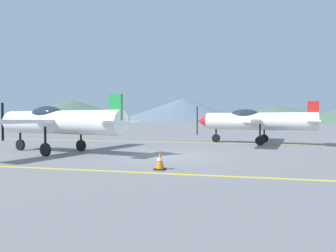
% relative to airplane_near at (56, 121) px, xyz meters
% --- Properties ---
extents(ground_plane, '(400.00, 400.00, 0.00)m').
position_rel_airplane_near_xyz_m(ground_plane, '(5.63, 0.12, -1.56)').
color(ground_plane, slate).
extents(apron_line_near, '(80.00, 0.16, 0.01)m').
position_rel_airplane_near_xyz_m(apron_line_near, '(5.63, -4.13, -1.56)').
color(apron_line_near, yellow).
rests_on(apron_line_near, ground_plane).
extents(apron_line_far, '(80.00, 0.16, 0.01)m').
position_rel_airplane_near_xyz_m(apron_line_far, '(5.63, 7.65, -1.56)').
color(apron_line_far, yellow).
rests_on(apron_line_far, ground_plane).
extents(airplane_near, '(8.12, 9.25, 2.78)m').
position_rel_airplane_near_xyz_m(airplane_near, '(0.00, 0.00, 0.00)').
color(airplane_near, white).
rests_on(airplane_near, ground_plane).
extents(airplane_mid, '(8.12, 9.27, 2.78)m').
position_rel_airplane_near_xyz_m(airplane_mid, '(9.82, 7.74, 0.00)').
color(airplane_mid, white).
rests_on(airplane_mid, ground_plane).
extents(traffic_cone_front, '(0.36, 0.36, 0.59)m').
position_rel_airplane_near_xyz_m(traffic_cone_front, '(6.19, -3.43, -1.28)').
color(traffic_cone_front, black).
rests_on(traffic_cone_front, ground_plane).
extents(hill_left, '(68.30, 68.30, 10.24)m').
position_rel_airplane_near_xyz_m(hill_left, '(-66.32, 111.48, 3.55)').
color(hill_left, '#4C6651').
rests_on(hill_left, ground_plane).
extents(hill_centerleft, '(66.80, 66.80, 11.55)m').
position_rel_airplane_near_xyz_m(hill_centerleft, '(-17.36, 131.01, 4.21)').
color(hill_centerleft, slate).
rests_on(hill_centerleft, ground_plane).
extents(hill_centerright, '(74.65, 74.65, 8.69)m').
position_rel_airplane_near_xyz_m(hill_centerright, '(30.15, 157.39, 2.78)').
color(hill_centerright, '#4C6651').
rests_on(hill_centerright, ground_plane).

